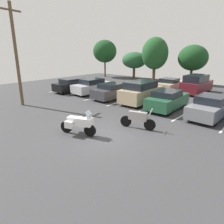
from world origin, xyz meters
TOP-DOWN VIEW (x-y plane):
  - ground at (0.00, 0.00)m, footprint 44.00×44.00m
  - motorcycle_touring at (-1.08, -0.69)m, footprint 2.05×1.14m
  - motorcycle_second at (0.78, 2.17)m, footprint 2.09×0.79m
  - parking_stripes at (-1.12, 7.22)m, footprint 23.10×5.19m
  - car_black at (-10.94, 6.88)m, footprint 1.77×4.88m
  - car_silver at (-8.50, 7.41)m, footprint 2.09×4.70m
  - car_charcoal at (-5.36, 7.02)m, footprint 2.01×4.37m
  - car_tan at (-2.46, 7.36)m, footprint 2.05×4.47m
  - car_green at (0.19, 6.99)m, footprint 1.97×4.31m
  - car_grey at (3.31, 7.16)m, footprint 1.96×4.63m
  - car_far_champagne at (-3.24, 14.37)m, footprint 2.15×4.49m
  - car_far_maroon at (-0.37, 14.66)m, footprint 1.94×4.64m
  - utility_pole at (-9.52, 0.22)m, footprint 0.52×1.78m
  - tree_far_left at (-12.10, 19.79)m, footprint 3.81×3.81m
  - tree_rear at (-17.23, 18.50)m, footprint 3.89×3.89m
  - tree_center_left at (-3.38, 20.87)m, footprint 3.85×3.85m
  - tree_left at (-7.86, 18.66)m, footprint 3.62×3.62m

SIDE VIEW (x-z plane):
  - ground at x=0.00m, z-range -0.10..0.00m
  - parking_stripes at x=-1.12m, z-range 0.00..0.01m
  - motorcycle_second at x=0.78m, z-range -0.09..1.23m
  - motorcycle_touring at x=-1.08m, z-range -0.04..1.35m
  - car_far_champagne at x=-3.24m, z-range -0.01..1.37m
  - car_charcoal at x=-5.36m, z-range -0.01..1.45m
  - car_black at x=-10.94m, z-range 0.00..1.46m
  - car_grey at x=3.31m, z-range -0.03..1.51m
  - car_green at x=0.19m, z-range 0.00..1.51m
  - car_silver at x=-8.50m, z-range -0.02..1.54m
  - car_tan at x=-2.46m, z-range 0.00..1.89m
  - car_far_maroon at x=-0.37m, z-range -0.03..1.93m
  - tree_far_left at x=-12.10m, z-range 0.80..4.93m
  - tree_center_left at x=-3.38m, z-range 0.86..5.95m
  - tree_left at x=-7.86m, z-range 0.87..7.01m
  - utility_pole at x=-9.52m, z-range 0.18..8.03m
  - tree_rear at x=-17.23m, z-range 1.17..7.20m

